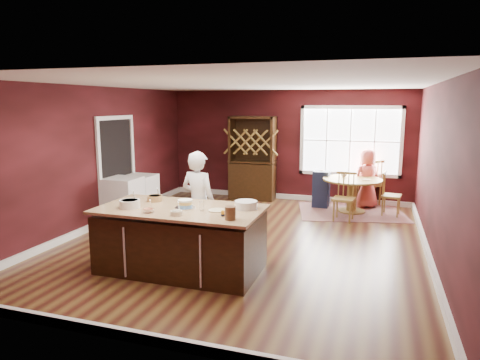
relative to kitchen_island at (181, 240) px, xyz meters
name	(u,v)px	position (x,y,z in m)	size (l,w,h in m)	color
room_shell	(246,164)	(0.48, 1.59, 0.91)	(7.00, 7.00, 7.00)	brown
window	(350,141)	(1.98, 5.06, 1.06)	(2.36, 0.10, 1.66)	white
doorway	(117,170)	(-2.49, 2.19, 0.59)	(0.08, 1.26, 2.13)	white
kitchen_island	(181,240)	(0.00, 0.00, 0.00)	(2.33, 1.22, 0.92)	black
dining_table	(352,188)	(2.12, 4.20, 0.10)	(1.28, 1.28, 0.75)	#966235
baker	(199,203)	(-0.04, 0.74, 0.39)	(0.60, 0.40, 1.65)	silver
layer_cake	(185,204)	(0.07, 0.01, 0.54)	(0.29, 0.29, 0.12)	white
bowl_blue	(130,204)	(-0.68, -0.21, 0.54)	(0.29, 0.29, 0.11)	white
bowl_yellow	(155,198)	(-0.55, 0.27, 0.52)	(0.23, 0.23, 0.09)	#8D5D3E
bowl_pink	(149,211)	(-0.29, -0.37, 0.51)	(0.15, 0.15, 0.06)	white
bowl_olive	(176,213)	(0.13, -0.38, 0.51)	(0.16, 0.16, 0.06)	#F3E6CA
drinking_glass	(202,206)	(0.36, -0.06, 0.55)	(0.07, 0.07, 0.14)	silver
dinner_plate	(217,210)	(0.56, -0.01, 0.49)	(0.24, 0.24, 0.02)	#FFEAC5
white_tub	(246,205)	(0.90, 0.25, 0.54)	(0.32, 0.32, 0.11)	white
stoneware_crock	(230,213)	(0.88, -0.37, 0.57)	(0.14, 0.14, 0.17)	brown
toy_figurine	(223,213)	(0.74, -0.25, 0.52)	(0.05, 0.05, 0.09)	gold
rug	(351,212)	(2.12, 4.20, -0.43)	(2.23, 1.73, 0.01)	brown
chair_east	(392,194)	(2.95, 4.15, 0.04)	(0.40, 0.38, 0.95)	olive
chair_south	(344,197)	(2.01, 3.40, 0.07)	(0.42, 0.40, 1.01)	brown
chair_north	(370,182)	(2.47, 5.03, 0.11)	(0.46, 0.44, 1.10)	brown
seated_woman	(367,179)	(2.41, 4.72, 0.24)	(0.66, 0.43, 1.36)	#BC4841
high_chair	(321,188)	(1.42, 4.46, 0.00)	(0.36, 0.36, 0.89)	#1A2746
toddler	(320,172)	(1.37, 4.55, 0.37)	(0.18, 0.14, 0.26)	#8CA5BF
table_plate	(366,180)	(2.41, 4.11, 0.32)	(0.20, 0.20, 0.01)	beige
table_cup	(344,175)	(1.92, 4.35, 0.36)	(0.13, 0.13, 0.10)	white
hutch	(252,158)	(-0.35, 4.81, 0.59)	(1.13, 0.47, 2.07)	black
washer	(124,201)	(-2.16, 1.87, 0.02)	(0.64, 0.62, 0.93)	silver
dryer	(141,195)	(-2.16, 2.51, 0.00)	(0.61, 0.59, 0.88)	white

